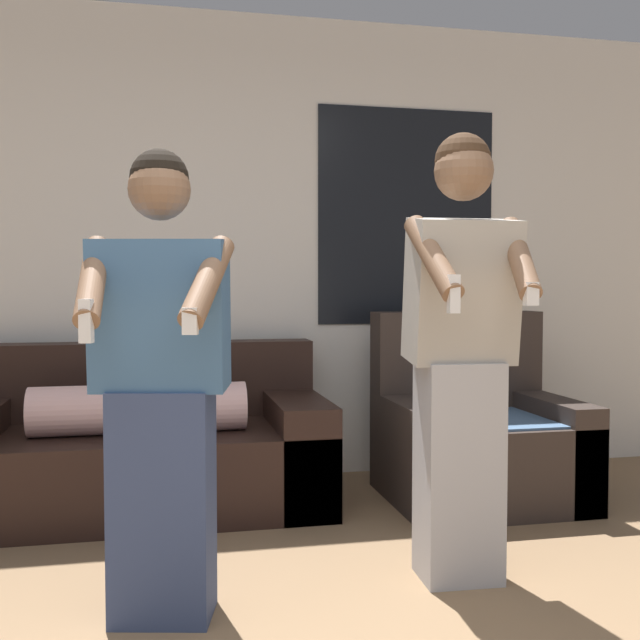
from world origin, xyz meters
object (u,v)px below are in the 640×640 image
armchair (476,439)px  person_right (461,353)px  couch (141,449)px  person_left (161,387)px

armchair → person_right: bearing=-116.9°
couch → person_left: (0.10, -1.34, 0.50)m
couch → armchair: armchair is taller
person_right → armchair: bearing=63.1°
couch → person_right: (1.22, -1.24, 0.58)m
person_left → person_right: 1.12m
armchair → person_left: (-1.64, -1.13, 0.47)m
couch → armchair: (1.74, -0.21, 0.02)m
couch → armchair: 1.75m
person_left → armchair: bearing=34.6°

